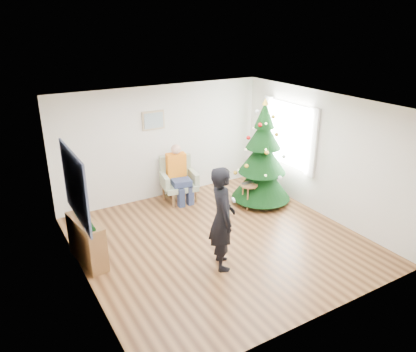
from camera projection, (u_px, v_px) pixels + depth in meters
floor at (219, 241)px, 7.72m from camera, size 5.00×5.00×0.00m
ceiling at (221, 105)px, 6.77m from camera, size 5.00×5.00×0.00m
wall_back at (162, 143)px, 9.25m from camera, size 5.00×0.00×5.00m
wall_front at (323, 238)px, 5.24m from camera, size 5.00×0.00×5.00m
wall_left at (79, 208)px, 6.06m from camera, size 0.00×5.00×5.00m
wall_right at (322, 155)px, 8.42m from camera, size 0.00×5.00×5.00m
window_panel at (289, 135)px, 9.14m from camera, size 0.04×1.30×1.40m
curtains at (288, 135)px, 9.13m from camera, size 0.05×1.75×1.50m
christmas_tree at (263, 157)px, 8.95m from camera, size 1.32×1.32×2.39m
stool at (249, 196)px, 8.95m from camera, size 0.38×0.38×0.57m
laptop at (249, 184)px, 8.85m from camera, size 0.32×0.21×0.02m
armchair at (179, 185)px, 9.32m from camera, size 0.87×0.82×1.01m
seated_person at (179, 173)px, 9.16m from camera, size 0.48×0.66×1.33m
standing_man at (222, 218)px, 6.63m from camera, size 0.63×0.76×1.79m
game_controller at (233, 200)px, 6.59m from camera, size 0.08×0.13×0.04m
console at (87, 241)px, 6.91m from camera, size 0.44×1.03×0.80m
garland at (84, 219)px, 6.76m from camera, size 0.14×0.90×0.14m
tapestry at (75, 186)px, 6.23m from camera, size 0.03×1.50×1.15m
framed_picture at (153, 120)px, 8.92m from camera, size 0.52×0.05×0.42m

